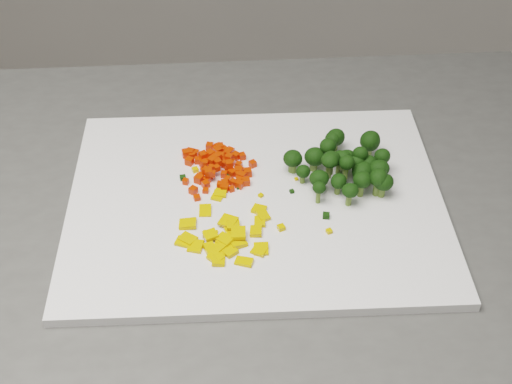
% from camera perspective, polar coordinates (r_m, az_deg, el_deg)
% --- Properties ---
extents(cutting_board, '(0.52, 0.44, 0.01)m').
position_cam_1_polar(cutting_board, '(0.87, 0.00, -0.79)').
color(cutting_board, white).
rests_on(cutting_board, counter_block).
extents(carrot_pile, '(0.10, 0.10, 0.03)m').
position_cam_1_polar(carrot_pile, '(0.90, -3.39, 2.44)').
color(carrot_pile, red).
rests_on(carrot_pile, cutting_board).
extents(pepper_pile, '(0.12, 0.12, 0.02)m').
position_cam_1_polar(pepper_pile, '(0.82, -2.29, -2.50)').
color(pepper_pile, '#DEA10B').
rests_on(pepper_pile, cutting_board).
extents(broccoli_pile, '(0.12, 0.12, 0.06)m').
position_cam_1_polar(broccoli_pile, '(0.89, 6.77, 2.62)').
color(broccoli_pile, black).
rests_on(broccoli_pile, cutting_board).
extents(carrot_cube_0, '(0.01, 0.01, 0.01)m').
position_cam_1_polar(carrot_cube_0, '(0.89, -3.96, 0.96)').
color(carrot_cube_0, red).
rests_on(carrot_cube_0, carrot_pile).
extents(carrot_cube_1, '(0.01, 0.01, 0.01)m').
position_cam_1_polar(carrot_cube_1, '(0.88, -1.84, 0.79)').
color(carrot_cube_1, red).
rests_on(carrot_cube_1, carrot_pile).
extents(carrot_cube_2, '(0.01, 0.01, 0.01)m').
position_cam_1_polar(carrot_cube_2, '(0.89, -3.17, 1.93)').
color(carrot_cube_2, red).
rests_on(carrot_cube_2, carrot_pile).
extents(carrot_cube_3, '(0.01, 0.01, 0.01)m').
position_cam_1_polar(carrot_cube_3, '(0.93, -5.16, 2.94)').
color(carrot_cube_3, red).
rests_on(carrot_cube_3, carrot_pile).
extents(carrot_cube_4, '(0.01, 0.01, 0.01)m').
position_cam_1_polar(carrot_cube_4, '(0.90, -4.39, 1.34)').
color(carrot_cube_4, red).
rests_on(carrot_cube_4, carrot_pile).
extents(carrot_cube_5, '(0.01, 0.01, 0.01)m').
position_cam_1_polar(carrot_cube_5, '(0.91, -2.19, 2.78)').
color(carrot_cube_5, red).
rests_on(carrot_cube_5, carrot_pile).
extents(carrot_cube_6, '(0.01, 0.01, 0.01)m').
position_cam_1_polar(carrot_cube_6, '(0.91, -3.68, 3.05)').
color(carrot_cube_6, red).
rests_on(carrot_cube_6, carrot_pile).
extents(carrot_cube_7, '(0.01, 0.01, 0.01)m').
position_cam_1_polar(carrot_cube_7, '(0.88, -2.49, 0.35)').
color(carrot_cube_7, red).
rests_on(carrot_cube_7, carrot_pile).
extents(carrot_cube_8, '(0.01, 0.01, 0.01)m').
position_cam_1_polar(carrot_cube_8, '(0.94, -3.29, 3.52)').
color(carrot_cube_8, red).
rests_on(carrot_cube_8, carrot_pile).
extents(carrot_cube_9, '(0.01, 0.01, 0.01)m').
position_cam_1_polar(carrot_cube_9, '(0.92, -1.12, 2.88)').
color(carrot_cube_9, red).
rests_on(carrot_cube_9, carrot_pile).
extents(carrot_cube_10, '(0.01, 0.01, 0.01)m').
position_cam_1_polar(carrot_cube_10, '(0.89, -3.98, 1.71)').
color(carrot_cube_10, red).
rests_on(carrot_cube_10, carrot_pile).
extents(carrot_cube_11, '(0.01, 0.01, 0.01)m').
position_cam_1_polar(carrot_cube_11, '(0.93, -4.84, 3.14)').
color(carrot_cube_11, red).
rests_on(carrot_cube_11, carrot_pile).
extents(carrot_cube_12, '(0.01, 0.01, 0.01)m').
position_cam_1_polar(carrot_cube_12, '(0.91, -4.17, 2.36)').
color(carrot_cube_12, red).
rests_on(carrot_cube_12, carrot_pile).
extents(carrot_cube_13, '(0.01, 0.01, 0.01)m').
position_cam_1_polar(carrot_cube_13, '(0.91, -1.96, 2.41)').
color(carrot_cube_13, red).
rests_on(carrot_cube_13, carrot_pile).
extents(carrot_cube_14, '(0.01, 0.01, 0.01)m').
position_cam_1_polar(carrot_cube_14, '(0.90, -0.68, 1.57)').
color(carrot_cube_14, red).
rests_on(carrot_cube_14, carrot_pile).
extents(carrot_cube_15, '(0.01, 0.01, 0.01)m').
position_cam_1_polar(carrot_cube_15, '(0.89, -4.59, 1.04)').
color(carrot_cube_15, red).
rests_on(carrot_cube_15, carrot_pile).
extents(carrot_cube_16, '(0.01, 0.01, 0.01)m').
position_cam_1_polar(carrot_cube_16, '(0.90, -0.74, 1.50)').
color(carrot_cube_16, red).
rests_on(carrot_cube_16, carrot_pile).
extents(carrot_cube_17, '(0.01, 0.01, 0.01)m').
position_cam_1_polar(carrot_cube_17, '(0.90, -2.58, 1.43)').
color(carrot_cube_17, red).
rests_on(carrot_cube_17, carrot_pile).
extents(carrot_cube_18, '(0.01, 0.01, 0.01)m').
position_cam_1_polar(carrot_cube_18, '(0.92, -4.68, 2.53)').
color(carrot_cube_18, red).
rests_on(carrot_cube_18, carrot_pile).
extents(carrot_cube_19, '(0.01, 0.01, 0.01)m').
position_cam_1_polar(carrot_cube_19, '(0.93, -5.29, 3.17)').
color(carrot_cube_19, red).
rests_on(carrot_cube_19, carrot_pile).
extents(carrot_cube_20, '(0.01, 0.01, 0.01)m').
position_cam_1_polar(carrot_cube_20, '(0.93, -2.43, 2.93)').
color(carrot_cube_20, red).
rests_on(carrot_cube_20, carrot_pile).
extents(carrot_cube_21, '(0.01, 0.01, 0.01)m').
position_cam_1_polar(carrot_cube_21, '(0.90, -4.23, 1.74)').
color(carrot_cube_21, red).
rests_on(carrot_cube_21, carrot_pile).
extents(carrot_cube_22, '(0.01, 0.01, 0.01)m').
position_cam_1_polar(carrot_cube_22, '(0.89, -2.27, 1.01)').
color(carrot_cube_22, red).
rests_on(carrot_cube_22, carrot_pile).
extents(carrot_cube_23, '(0.01, 0.01, 0.01)m').
position_cam_1_polar(carrot_cube_23, '(0.90, -3.55, 2.51)').
color(carrot_cube_23, red).
rests_on(carrot_cube_23, carrot_pile).
extents(carrot_cube_24, '(0.01, 0.01, 0.01)m').
position_cam_1_polar(carrot_cube_24, '(0.89, -3.60, 1.97)').
color(carrot_cube_24, red).
rests_on(carrot_cube_24, carrot_pile).
extents(carrot_cube_25, '(0.01, 0.01, 0.01)m').
position_cam_1_polar(carrot_cube_25, '(0.94, -2.59, 3.44)').
color(carrot_cube_25, red).
rests_on(carrot_cube_25, carrot_pile).
extents(carrot_cube_26, '(0.01, 0.01, 0.01)m').
position_cam_1_polar(carrot_cube_26, '(0.93, -2.10, 3.25)').
color(carrot_cube_26, red).
rests_on(carrot_cube_26, carrot_pile).
extents(carrot_cube_27, '(0.01, 0.01, 0.01)m').
position_cam_1_polar(carrot_cube_27, '(0.88, -0.80, 0.84)').
color(carrot_cube_27, red).
rests_on(carrot_cube_27, carrot_pile).
extents(carrot_cube_28, '(0.01, 0.01, 0.01)m').
position_cam_1_polar(carrot_cube_28, '(0.92, -2.85, 2.85)').
color(carrot_cube_28, red).
rests_on(carrot_cube_28, carrot_pile).
extents(carrot_cube_29, '(0.01, 0.01, 0.01)m').
position_cam_1_polar(carrot_cube_29, '(0.87, -5.04, 0.14)').
color(carrot_cube_29, red).
rests_on(carrot_cube_29, carrot_pile).
extents(carrot_cube_30, '(0.01, 0.01, 0.01)m').
position_cam_1_polar(carrot_cube_30, '(0.88, -2.53, 0.70)').
color(carrot_cube_30, red).
rests_on(carrot_cube_30, carrot_pile).
extents(carrot_cube_31, '(0.01, 0.01, 0.01)m').
position_cam_1_polar(carrot_cube_31, '(0.92, -3.13, 2.59)').
color(carrot_cube_31, red).
rests_on(carrot_cube_31, carrot_pile).
extents(carrot_cube_32, '(0.01, 0.01, 0.01)m').
position_cam_1_polar(carrot_cube_32, '(0.88, -4.06, 0.61)').
color(carrot_cube_32, red).
rests_on(carrot_cube_32, carrot_pile).
extents(carrot_cube_33, '(0.01, 0.01, 0.01)m').
position_cam_1_polar(carrot_cube_33, '(0.89, -1.36, 1.00)').
color(carrot_cube_33, red).
rests_on(carrot_cube_33, carrot_pile).
extents(carrot_cube_34, '(0.01, 0.01, 0.01)m').
position_cam_1_polar(carrot_cube_34, '(0.90, -1.43, 1.71)').
color(carrot_cube_34, red).
rests_on(carrot_cube_34, carrot_pile).
extents(carrot_cube_35, '(0.01, 0.01, 0.01)m').
position_cam_1_polar(carrot_cube_35, '(0.90, -2.18, 2.24)').
color(carrot_cube_35, red).
rests_on(carrot_cube_35, carrot_pile).
extents(carrot_cube_36, '(0.01, 0.01, 0.01)m').
position_cam_1_polar(carrot_cube_36, '(0.92, -4.30, 2.54)').
color(carrot_cube_36, red).
rests_on(carrot_cube_36, carrot_pile).
extents(carrot_cube_37, '(0.01, 0.01, 0.01)m').
position_cam_1_polar(carrot_cube_37, '(0.90, -1.23, 1.82)').
color(carrot_cube_37, red).
rests_on(carrot_cube_37, carrot_pile).
extents(carrot_cube_38, '(0.01, 0.01, 0.01)m').
position_cam_1_polar(carrot_cube_38, '(0.92, -5.35, 2.46)').
color(carrot_cube_38, red).
rests_on(carrot_cube_38, carrot_pile).
extents(carrot_cube_39, '(0.01, 0.01, 0.01)m').
position_cam_1_polar(carrot_cube_39, '(0.93, -2.27, 3.11)').
color(carrot_cube_39, red).
rests_on(carrot_cube_39, carrot_pile).
extents(carrot_cube_40, '(0.01, 0.01, 0.01)m').
position_cam_1_polar(carrot_cube_40, '(0.92, -1.62, 2.91)').
color(carrot_cube_40, red).
rests_on(carrot_cube_40, carrot_pile).
extents(carrot_cube_41, '(0.01, 0.01, 0.01)m').
position_cam_1_polar(carrot_cube_41, '(0.91, -3.11, 1.91)').
color(carrot_cube_41, red).
rests_on(carrot_cube_41, carrot_pile).
extents(carrot_cube_42, '(0.01, 0.01, 0.01)m').
position_cam_1_polar(carrot_cube_42, '(0.88, -3.82, 1.56)').
color(carrot_cube_42, red).
rests_on(carrot_cube_42, carrot_pile).
extents(carrot_cube_43, '(0.01, 0.01, 0.01)m').
position_cam_1_polar(carrot_cube_43, '(0.93, -3.09, 3.31)').
color(carrot_cube_43, red).
rests_on(carrot_cube_43, carrot_pile).
extents(carrot_cube_44, '(0.01, 0.01, 0.01)m').
position_cam_1_polar(carrot_cube_44, '(0.91, -1.39, 2.17)').
color(carrot_cube_44, red).
rests_on(carrot_cube_44, carrot_pile).
extents(carrot_cube_45, '(0.01, 0.01, 0.01)m').
position_cam_1_polar(carrot_cube_45, '(0.94, -3.16, 3.59)').
color(carrot_cube_45, red).
rests_on(carrot_cube_45, carrot_pile).
extents(carrot_cube_46, '(0.01, 0.01, 0.01)m').
position_cam_1_polar(carrot_cube_46, '(0.90, -4.08, 2.31)').
color(carrot_cube_46, red).
rests_on(carrot_cube_46, carrot_pile).
extents(carrot_cube_47, '(0.01, 0.01, 0.01)m').
position_cam_1_polar(carrot_cube_47, '(0.88, -2.67, 0.39)').
color(carrot_cube_47, red).
rests_on(carrot_cube_47, carrot_pile).
extents(carrot_cube_48, '(0.01, 0.01, 0.01)m').
position_cam_1_polar(carrot_cube_48, '(0.94, -2.91, 3.58)').
color(carrot_cube_48, red).
rests_on(carrot_cube_48, carrot_pile).
extents(carrot_cube_49, '(0.01, 0.01, 0.01)m').
position_cam_1_polar(carrot_cube_49, '(0.94, -3.73, 3.67)').
color(carrot_cube_49, red).
rests_on(carrot_cube_49, carrot_pile).
extents(carrot_cube_50, '(0.01, 0.01, 0.01)m').
position_cam_1_polar(carrot_cube_50, '(0.91, -0.27, 2.27)').
color(carrot_cube_50, red).
rests_on(carrot_cube_50, carrot_pile).
extents(carrot_cube_51, '(0.01, 0.01, 0.01)m').
position_cam_1_polar(carrot_cube_51, '(0.92, -4.24, 2.93)').
color(carrot_cube_51, red).
rests_on(carrot_cube_51, carrot_pile).
extents(carrot_cube_52, '(0.01, 0.01, 0.01)m').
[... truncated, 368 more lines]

